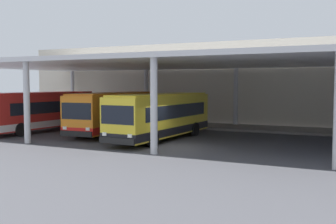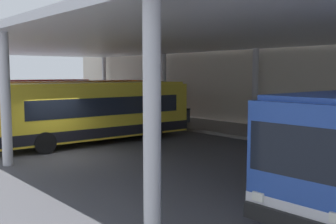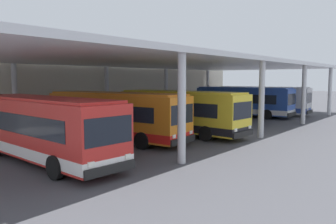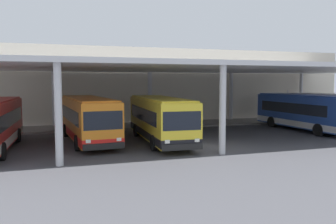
# 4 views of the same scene
# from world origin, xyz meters

# --- Properties ---
(ground_plane) EXTENTS (200.00, 200.00, 0.00)m
(ground_plane) POSITION_xyz_m (0.00, 0.00, 0.00)
(ground_plane) COLOR #47474C
(platform_kerb) EXTENTS (42.00, 4.50, 0.18)m
(platform_kerb) POSITION_xyz_m (0.00, 11.75, 0.09)
(platform_kerb) COLOR gray
(platform_kerb) RESTS_ON ground
(station_building_facade) EXTENTS (48.00, 1.60, 7.82)m
(station_building_facade) POSITION_xyz_m (0.00, 15.00, 3.91)
(station_building_facade) COLOR beige
(station_building_facade) RESTS_ON ground
(canopy_shelter) EXTENTS (40.00, 17.00, 5.55)m
(canopy_shelter) POSITION_xyz_m (0.00, 5.50, 5.29)
(canopy_shelter) COLOR silver
(canopy_shelter) RESTS_ON ground
(bus_second_bay) EXTENTS (3.25, 10.68, 3.17)m
(bus_second_bay) POSITION_xyz_m (-7.10, 4.50, 1.66)
(bus_second_bay) COLOR orange
(bus_second_bay) RESTS_ON ground
(bus_middle_bay) EXTENTS (3.09, 10.64, 3.17)m
(bus_middle_bay) POSITION_xyz_m (-2.21, 2.86, 1.66)
(bus_middle_bay) COLOR yellow
(bus_middle_bay) RESTS_ON ground
(bus_far_bay) EXTENTS (2.85, 10.57, 3.17)m
(bus_far_bay) POSITION_xyz_m (11.58, 4.57, 1.66)
(bus_far_bay) COLOR #284CA8
(bus_far_bay) RESTS_ON ground
(bench_waiting) EXTENTS (1.80, 0.45, 0.92)m
(bench_waiting) POSITION_xyz_m (-7.74, 11.82, 0.66)
(bench_waiting) COLOR #383D47
(bench_waiting) RESTS_ON platform_kerb
(trash_bin) EXTENTS (0.52, 0.52, 0.98)m
(trash_bin) POSITION_xyz_m (-4.45, 11.57, 0.68)
(trash_bin) COLOR #33383D
(trash_bin) RESTS_ON platform_kerb
(banner_sign) EXTENTS (0.70, 0.12, 3.20)m
(banner_sign) POSITION_xyz_m (14.73, 10.94, 1.98)
(banner_sign) COLOR #B2B2B7
(banner_sign) RESTS_ON platform_kerb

